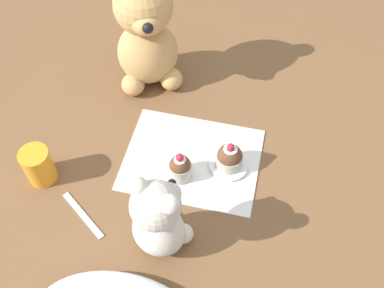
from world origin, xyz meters
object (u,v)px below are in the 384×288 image
at_px(teaspoon, 83,215).
at_px(cupcake_near_tan_bear, 230,155).
at_px(teddy_bear_cream, 158,219).
at_px(teddy_bear_tan, 146,35).
at_px(saucer_plate, 229,162).
at_px(juice_glass, 38,166).
at_px(cupcake_near_cream_bear, 180,167).

bearing_deg(teaspoon, cupcake_near_tan_bear, -109.64).
bearing_deg(teddy_bear_cream, teddy_bear_tan, -53.28).
height_order(saucer_plate, teaspoon, saucer_plate).
relative_size(teddy_bear_tan, cupcake_near_tan_bear, 4.16).
bearing_deg(teaspoon, saucer_plate, -109.64).
xyz_separation_m(teddy_bear_tan, teaspoon, (0.03, 0.38, -0.13)).
xyz_separation_m(cupcake_near_tan_bear, juice_glass, (0.36, 0.11, 0.01)).
bearing_deg(cupcake_near_tan_bear, cupcake_near_cream_bear, 28.83).
distance_m(teddy_bear_tan, cupcake_near_cream_bear, 0.30).
bearing_deg(teddy_bear_tan, teddy_bear_cream, -95.44).
bearing_deg(teddy_bear_tan, juice_glass, -137.39).
bearing_deg(juice_glass, teddy_bear_tan, -113.15).
bearing_deg(cupcake_near_cream_bear, teaspoon, 38.43).
distance_m(saucer_plate, teaspoon, 0.31).
relative_size(teddy_bear_cream, teddy_bear_tan, 0.70).
bearing_deg(juice_glass, cupcake_near_cream_bear, -166.88).
height_order(teddy_bear_cream, cupcake_near_cream_bear, teddy_bear_cream).
bearing_deg(teddy_bear_tan, teaspoon, -118.07).
height_order(cupcake_near_tan_bear, juice_glass, juice_glass).
xyz_separation_m(cupcake_near_cream_bear, teaspoon, (0.16, 0.13, -0.03)).
relative_size(teddy_bear_tan, juice_glass, 3.42).
xyz_separation_m(saucer_plate, teaspoon, (0.25, 0.18, -0.01)).
xyz_separation_m(teddy_bear_tan, juice_glass, (0.14, 0.32, -0.09)).
height_order(teddy_bear_tan, cupcake_near_cream_bear, teddy_bear_tan).
xyz_separation_m(cupcake_near_cream_bear, cupcake_near_tan_bear, (-0.09, -0.05, 0.00)).
distance_m(cupcake_near_cream_bear, saucer_plate, 0.11).
relative_size(teddy_bear_cream, teaspoon, 1.54).
distance_m(teddy_bear_cream, teaspoon, 0.19).
xyz_separation_m(teddy_bear_cream, teddy_bear_tan, (0.14, -0.40, 0.04)).
height_order(teddy_bear_tan, teaspoon, teddy_bear_tan).
xyz_separation_m(saucer_plate, juice_glass, (0.36, 0.11, 0.03)).
bearing_deg(teaspoon, teddy_bear_tan, -58.67).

